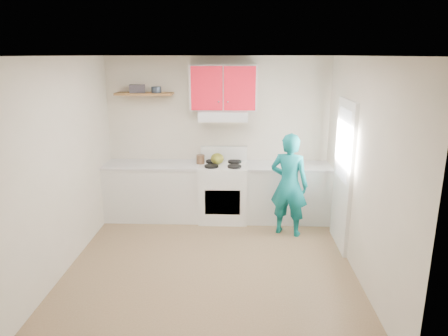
{
  "coord_description": "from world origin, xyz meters",
  "views": [
    {
      "loc": [
        0.35,
        -4.75,
        2.61
      ],
      "look_at": [
        0.15,
        0.55,
        1.15
      ],
      "focal_mm": 33.0,
      "sensor_mm": 36.0,
      "label": 1
    }
  ],
  "objects_px": {
    "stove": "(223,192)",
    "kettle": "(217,159)",
    "tin": "(156,90)",
    "person": "(289,185)",
    "crock": "(201,160)"
  },
  "relations": [
    {
      "from": "tin",
      "to": "person",
      "type": "xyz_separation_m",
      "value": [
        2.04,
        -0.7,
        -1.31
      ]
    },
    {
      "from": "person",
      "to": "tin",
      "type": "bearing_deg",
      "value": 2.38
    },
    {
      "from": "stove",
      "to": "kettle",
      "type": "xyz_separation_m",
      "value": [
        -0.1,
        0.03,
        0.55
      ]
    },
    {
      "from": "stove",
      "to": "person",
      "type": "xyz_separation_m",
      "value": [
        0.99,
        -0.54,
        0.31
      ]
    },
    {
      "from": "crock",
      "to": "person",
      "type": "relative_size",
      "value": 0.1
    },
    {
      "from": "stove",
      "to": "tin",
      "type": "height_order",
      "value": "tin"
    },
    {
      "from": "crock",
      "to": "stove",
      "type": "bearing_deg",
      "value": -9.48
    },
    {
      "from": "stove",
      "to": "tin",
      "type": "relative_size",
      "value": 5.98
    },
    {
      "from": "stove",
      "to": "crock",
      "type": "relative_size",
      "value": 5.73
    },
    {
      "from": "tin",
      "to": "person",
      "type": "bearing_deg",
      "value": -19.02
    },
    {
      "from": "kettle",
      "to": "tin",
      "type": "bearing_deg",
      "value": 157.17
    },
    {
      "from": "tin",
      "to": "kettle",
      "type": "distance_m",
      "value": 1.45
    },
    {
      "from": "stove",
      "to": "crock",
      "type": "xyz_separation_m",
      "value": [
        -0.37,
        0.06,
        0.52
      ]
    },
    {
      "from": "crock",
      "to": "kettle",
      "type": "bearing_deg",
      "value": -5.98
    },
    {
      "from": "tin",
      "to": "person",
      "type": "relative_size",
      "value": 0.1
    }
  ]
}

